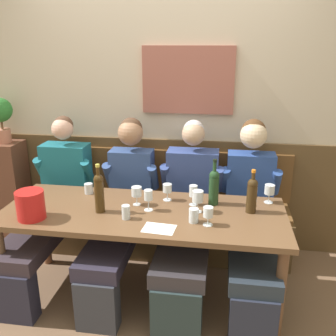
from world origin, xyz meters
TOP-DOWN VIEW (x-y plane):
  - ground_plane at (0.00, 0.00)m, footprint 6.80×6.80m
  - room_wall_back at (0.00, 1.09)m, footprint 6.80×0.12m
  - wood_wainscot_panel at (0.00, 1.04)m, footprint 6.80×0.03m
  - wall_bench at (0.00, 0.83)m, footprint 2.35×0.42m
  - dining_table at (0.00, 0.14)m, footprint 2.05×0.78m
  - person_right_seat at (-0.86, 0.46)m, footprint 0.52×1.23m
  - person_left_seat at (-0.24, 0.47)m, footprint 0.48×1.24m
  - person_center_left_seat at (0.30, 0.46)m, footprint 0.54×1.23m
  - person_center_right_seat at (0.79, 0.47)m, footprint 0.50×1.24m
  - ice_bucket at (-0.73, -0.09)m, footprint 0.19×0.19m
  - wine_bottle_clear_water at (-0.30, 0.08)m, footprint 0.07×0.07m
  - wine_bottle_green_tall at (0.77, 0.24)m, footprint 0.07×0.07m
  - wine_bottle_amber_mid at (0.50, 0.34)m, footprint 0.08×0.08m
  - wine_glass_left_end at (0.91, 0.43)m, footprint 0.08×0.08m
  - wine_glass_mid_left at (0.04, 0.16)m, footprint 0.06×0.06m
  - wine_glass_mid_right at (0.35, 0.30)m, footprint 0.06×0.06m
  - wine_glass_right_end at (0.15, 0.36)m, footprint 0.07×0.07m
  - wine_glass_center_rear at (0.39, 0.18)m, footprint 0.08×0.08m
  - wine_glass_by_bottle at (0.47, -0.01)m, footprint 0.07×0.07m
  - wine_glass_center_front at (-0.07, 0.24)m, footprint 0.08×0.08m
  - water_tumbler_left at (-0.09, 0.00)m, footprint 0.06×0.06m
  - water_tumbler_right at (-0.50, 0.40)m, footprint 0.07×0.07m
  - water_tumbler_center at (0.38, 0.02)m, footprint 0.07×0.07m
  - tasting_sheet_left_guest at (0.16, -0.11)m, footprint 0.22×0.17m
  - corner_pedestal at (-1.47, 0.86)m, footprint 0.28×0.28m
  - potted_plant at (-1.47, 0.86)m, footprint 0.22×0.22m

SIDE VIEW (x-z plane):
  - ground_plane at x=0.00m, z-range -0.02..0.00m
  - wall_bench at x=0.00m, z-range -0.19..0.75m
  - corner_pedestal at x=-1.47m, z-range 0.00..0.99m
  - wood_wainscot_panel at x=0.00m, z-range 0.00..1.03m
  - person_center_left_seat at x=0.30m, z-range -0.03..1.24m
  - person_right_seat at x=-0.86m, z-range -0.03..1.24m
  - person_left_seat at x=-0.24m, z-range 0.00..1.26m
  - person_center_right_seat at x=0.79m, z-range -0.01..1.28m
  - dining_table at x=0.00m, z-range 0.28..1.01m
  - tasting_sheet_left_guest at x=0.16m, z-range 0.73..0.73m
  - water_tumbler_right at x=-0.50m, z-range 0.73..0.81m
  - water_tumbler_left at x=-0.09m, z-range 0.73..0.83m
  - water_tumbler_center at x=0.38m, z-range 0.73..0.83m
  - wine_glass_by_bottle at x=0.47m, z-range 0.75..0.88m
  - wine_glass_right_end at x=0.15m, z-range 0.75..0.89m
  - wine_glass_left_end at x=0.91m, z-range 0.75..0.90m
  - wine_glass_center_front at x=-0.07m, z-range 0.75..0.90m
  - ice_bucket at x=-0.73m, z-range 0.73..0.93m
  - wine_glass_mid_right at x=0.35m, z-range 0.76..0.91m
  - wine_glass_mid_left at x=0.04m, z-range 0.76..0.92m
  - wine_glass_center_rear at x=0.39m, z-range 0.76..0.92m
  - wine_bottle_green_tall at x=0.77m, z-range 0.70..1.02m
  - wine_bottle_amber_mid at x=0.50m, z-range 0.70..1.05m
  - wine_bottle_clear_water at x=-0.30m, z-range 0.70..1.06m
  - potted_plant at x=-1.47m, z-range 1.04..1.46m
  - room_wall_back at x=0.00m, z-range 0.00..2.80m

